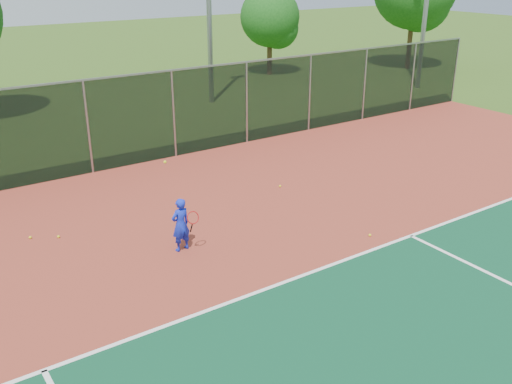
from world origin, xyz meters
TOP-DOWN VIEW (x-y plane):
  - ground at (0.00, 0.00)m, footprint 120.00×120.00m
  - court_apron at (0.00, 2.00)m, footprint 30.00×20.00m
  - fence_back at (0.00, 12.00)m, footprint 30.00×0.06m
  - tennis_player at (-3.08, 5.57)m, footprint 0.59×0.60m
  - practice_ball_0 at (-5.92, 8.20)m, footprint 0.07×0.07m
  - practice_ball_3 at (1.26, 7.51)m, footprint 0.07×0.07m
  - practice_ball_4 at (-5.33, 7.86)m, footprint 0.07×0.07m
  - practice_ball_5 at (1.14, 3.57)m, footprint 0.07×0.07m
  - tree_back_mid at (11.87, 22.79)m, footprint 3.47×3.47m

SIDE VIEW (x-z plane):
  - ground at x=0.00m, z-range 0.00..0.00m
  - court_apron at x=0.00m, z-range 0.00..0.02m
  - practice_ball_0 at x=-5.92m, z-range 0.02..0.09m
  - practice_ball_3 at x=1.26m, z-range 0.02..0.09m
  - practice_ball_4 at x=-5.33m, z-range 0.02..0.09m
  - practice_ball_5 at x=1.14m, z-range 0.02..0.09m
  - tennis_player at x=-3.08m, z-range -0.45..1.82m
  - fence_back at x=0.00m, z-range 0.05..3.08m
  - tree_back_mid at x=11.87m, z-range 0.65..5.74m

